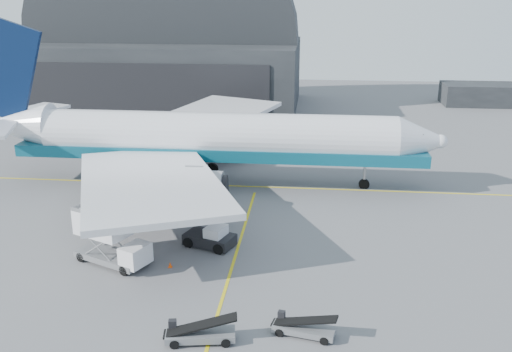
# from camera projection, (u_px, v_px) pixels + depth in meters

# --- Properties ---
(ground) EXTENTS (200.00, 200.00, 0.00)m
(ground) POSITION_uv_depth(u_px,v_px,m) (232.00, 269.00, 46.10)
(ground) COLOR #565659
(ground) RESTS_ON ground
(taxi_lines) EXTENTS (80.00, 42.12, 0.02)m
(taxi_lines) POSITION_uv_depth(u_px,v_px,m) (249.00, 210.00, 58.06)
(taxi_lines) COLOR gold
(taxi_lines) RESTS_ON ground
(hangar) EXTENTS (50.00, 28.30, 28.00)m
(hangar) POSITION_uv_depth(u_px,v_px,m) (164.00, 55.00, 106.53)
(hangar) COLOR black
(hangar) RESTS_ON ground
(distant_bldg_a) EXTENTS (14.00, 8.00, 4.00)m
(distant_bldg_a) POSITION_uv_depth(u_px,v_px,m) (479.00, 104.00, 110.38)
(distant_bldg_a) COLOR black
(distant_bldg_a) RESTS_ON ground
(airliner) EXTENTS (54.88, 53.22, 19.26)m
(airliner) POSITION_uv_depth(u_px,v_px,m) (200.00, 138.00, 64.58)
(airliner) COLOR white
(airliner) RESTS_ON ground
(catering_truck) EXTENTS (6.99, 4.92, 4.52)m
(catering_truck) POSITION_uv_depth(u_px,v_px,m) (109.00, 237.00, 46.36)
(catering_truck) COLOR slate
(catering_truck) RESTS_ON ground
(pushback_tug) EXTENTS (4.84, 3.72, 1.98)m
(pushback_tug) POSITION_uv_depth(u_px,v_px,m) (211.00, 238.00, 49.94)
(pushback_tug) COLOR black
(pushback_tug) RESTS_ON ground
(belt_loader_a) EXTENTS (4.83, 2.23, 1.81)m
(belt_loader_a) POSITION_uv_depth(u_px,v_px,m) (200.00, 334.00, 36.50)
(belt_loader_a) COLOR slate
(belt_loader_a) RESTS_ON ground
(belt_loader_b) EXTENTS (4.42, 2.22, 1.65)m
(belt_loader_b) POSITION_uv_depth(u_px,v_px,m) (303.00, 328.00, 37.19)
(belt_loader_b) COLOR slate
(belt_loader_b) RESTS_ON ground
(traffic_cone) EXTENTS (0.32, 0.32, 0.46)m
(traffic_cone) POSITION_uv_depth(u_px,v_px,m) (170.00, 265.00, 46.25)
(traffic_cone) COLOR #FF4C08
(traffic_cone) RESTS_ON ground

